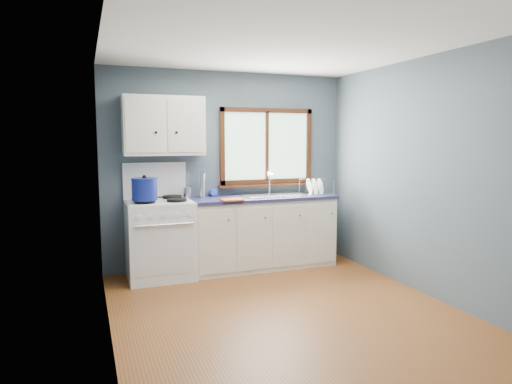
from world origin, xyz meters
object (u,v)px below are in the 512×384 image
object	(u,v)px
skillet	(147,198)
thermos	(202,186)
sink	(275,200)
gas_range	(160,237)
base_cabinets	(262,235)
stockpot	(145,189)
dish_rack	(316,190)
utensil_crock	(187,192)

from	to	relation	value
skillet	thermos	bearing A→B (deg)	15.38
sink	skillet	size ratio (longest dim) A/B	2.24
thermos	gas_range	bearing A→B (deg)	-165.44
base_cabinets	sink	world-z (taller)	sink
gas_range	stockpot	distance (m)	0.64
stockpot	dish_rack	bearing A→B (deg)	3.55
thermos	utensil_crock	bearing A→B (deg)	173.99
utensil_crock	dish_rack	xyz separation A→B (m)	(1.68, -0.18, -0.02)
utensil_crock	thermos	distance (m)	0.20
base_cabinets	utensil_crock	distance (m)	1.11
utensil_crock	dish_rack	distance (m)	1.69
base_cabinets	utensil_crock	bearing A→B (deg)	171.14
stockpot	utensil_crock	distance (m)	0.65
gas_range	stockpot	xyz separation A→B (m)	(-0.18, -0.16, 0.59)
sink	gas_range	bearing A→B (deg)	-179.29
base_cabinets	thermos	bearing A→B (deg)	170.45
gas_range	thermos	xyz separation A→B (m)	(0.56, 0.14, 0.58)
skillet	utensil_crock	distance (m)	0.62
gas_range	skillet	size ratio (longest dim) A/B	3.63
gas_range	utensil_crock	distance (m)	0.64
gas_range	sink	distance (m)	1.53
gas_range	dish_rack	size ratio (longest dim) A/B	3.10
skillet	stockpot	distance (m)	0.11
utensil_crock	skillet	bearing A→B (deg)	-149.17
base_cabinets	utensil_crock	world-z (taller)	utensil_crock
sink	skillet	world-z (taller)	sink
gas_range	base_cabinets	bearing A→B (deg)	0.82
thermos	sink	bearing A→B (deg)	-7.74
stockpot	dish_rack	size ratio (longest dim) A/B	0.85
stockpot	utensil_crock	xyz separation A→B (m)	(0.56, 0.32, -0.10)
skillet	dish_rack	distance (m)	2.22
stockpot	thermos	distance (m)	0.80
base_cabinets	stockpot	size ratio (longest dim) A/B	4.94
skillet	dish_rack	world-z (taller)	dish_rack
sink	dish_rack	distance (m)	0.58
stockpot	dish_rack	world-z (taller)	stockpot
sink	thermos	distance (m)	0.96
stockpot	dish_rack	xyz separation A→B (m)	(2.24, 0.14, -0.11)
skillet	dish_rack	bearing A→B (deg)	-3.78
base_cabinets	utensil_crock	size ratio (longest dim) A/B	5.40
sink	thermos	world-z (taller)	same
dish_rack	stockpot	bearing A→B (deg)	-167.43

